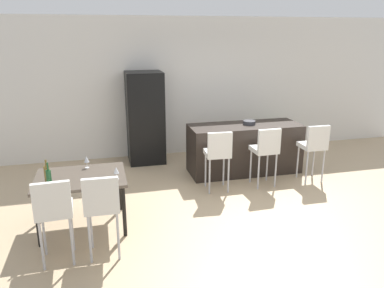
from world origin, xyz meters
The scene contains 16 objects.
ground_plane centered at (0.00, 0.00, 0.00)m, with size 10.00×10.00×0.00m, color tan.
back_wall centered at (0.00, 2.68, 1.45)m, with size 10.00×0.12×2.90m, color silver.
kitchen_island centered at (0.54, 1.17, 0.46)m, with size 2.09×0.77×0.92m, color black.
bar_chair_left centered at (-0.23, 0.41, 0.70)m, with size 0.43×0.43×1.05m.
bar_chair_middle centered at (0.62, 0.41, 0.70)m, with size 0.41×0.41×1.05m.
bar_chair_right centered at (1.53, 0.41, 0.70)m, with size 0.41×0.41×1.05m.
dining_table centered at (-2.39, -0.30, 0.67)m, with size 1.18×0.90×0.74m.
dining_chair_near centered at (-2.65, -1.11, 0.70)m, with size 0.42×0.42×1.05m.
dining_chair_far centered at (-2.12, -1.11, 0.70)m, with size 0.41×0.41×1.05m.
wine_bottle_inner centered at (-2.73, -0.61, 0.86)m, with size 0.06×0.06×0.33m.
wine_bottle_near centered at (-2.77, -0.47, 0.86)m, with size 0.07×0.07×0.32m.
wine_glass_left centered at (-2.30, 0.02, 0.86)m, with size 0.07×0.07×0.17m.
wine_glass_middle centered at (-1.92, -0.52, 0.86)m, with size 0.07×0.07×0.17m.
refrigerator centered at (-1.20, 2.24, 0.92)m, with size 0.72×0.68×1.84m, color black.
fruit_bowl centered at (0.63, 1.19, 0.96)m, with size 0.23×0.23×0.07m, color #333338.
potted_plant centered at (1.72, 2.23, 0.34)m, with size 0.38×0.38×0.58m.
Camera 1 is at (-2.06, -5.14, 2.58)m, focal length 34.87 mm.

